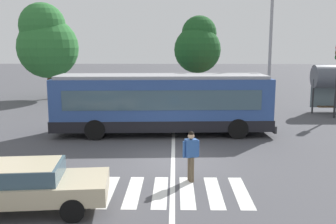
# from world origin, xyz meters

# --- Properties ---
(ground_plane) EXTENTS (160.00, 160.00, 0.00)m
(ground_plane) POSITION_xyz_m (0.00, 0.00, 0.00)
(ground_plane) COLOR #47474C
(city_transit_bus) EXTENTS (11.19, 3.11, 3.06)m
(city_transit_bus) POSITION_xyz_m (-0.53, 4.67, 1.59)
(city_transit_bus) COLOR black
(city_transit_bus) RESTS_ON ground_plane
(pedestrian_crossing_street) EXTENTS (0.56, 0.36, 1.72)m
(pedestrian_crossing_street) POSITION_xyz_m (0.66, -2.35, 0.97)
(pedestrian_crossing_street) COLOR brown
(pedestrian_crossing_street) RESTS_ON ground_plane
(foreground_sedan) EXTENTS (4.67, 2.31, 1.35)m
(foreground_sedan) POSITION_xyz_m (-4.02, -4.80, 0.77)
(foreground_sedan) COLOR black
(foreground_sedan) RESTS_ON ground_plane
(parked_car_teal) EXTENTS (2.28, 4.66, 1.35)m
(parked_car_teal) POSITION_xyz_m (-2.19, 15.78, 0.77)
(parked_car_teal) COLOR black
(parked_car_teal) RESTS_ON ground_plane
(parked_car_blue) EXTENTS (2.17, 4.63, 1.35)m
(parked_car_blue) POSITION_xyz_m (0.57, 15.85, 0.77)
(parked_car_blue) COLOR black
(parked_car_blue) RESTS_ON ground_plane
(parked_car_red) EXTENTS (2.16, 4.63, 1.35)m
(parked_car_red) POSITION_xyz_m (3.34, 15.94, 0.77)
(parked_car_red) COLOR black
(parked_car_red) RESTS_ON ground_plane
(twin_arm_street_lamp) EXTENTS (4.49, 0.32, 8.18)m
(twin_arm_street_lamp) POSITION_xyz_m (6.30, 10.68, 5.10)
(twin_arm_street_lamp) COLOR #939399
(twin_arm_street_lamp) RESTS_ON ground_plane
(background_tree_left) EXTENTS (5.08, 5.08, 8.00)m
(background_tree_left) POSITION_xyz_m (-10.64, 17.71, 4.83)
(background_tree_left) COLOR brown
(background_tree_left) RESTS_ON ground_plane
(background_tree_right) EXTENTS (4.17, 4.17, 7.15)m
(background_tree_right) POSITION_xyz_m (2.16, 20.20, 4.55)
(background_tree_right) COLOR brown
(background_tree_right) RESTS_ON ground_plane
(crosswalk_painted_stripes) EXTENTS (6.33, 2.69, 0.01)m
(crosswalk_painted_stripes) POSITION_xyz_m (-0.75, -3.35, 0.00)
(crosswalk_painted_stripes) COLOR silver
(crosswalk_painted_stripes) RESTS_ON ground_plane
(lane_center_line) EXTENTS (0.16, 24.00, 0.01)m
(lane_center_line) POSITION_xyz_m (0.05, 2.00, 0.00)
(lane_center_line) COLOR silver
(lane_center_line) RESTS_ON ground_plane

